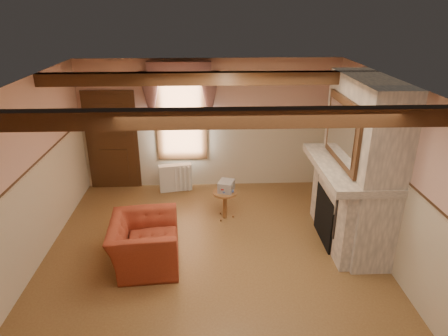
{
  "coord_description": "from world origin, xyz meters",
  "views": [
    {
      "loc": [
        -0.04,
        -5.29,
        3.83
      ],
      "look_at": [
        0.22,
        0.8,
        1.3
      ],
      "focal_mm": 32.0,
      "sensor_mm": 36.0,
      "label": 1
    }
  ],
  "objects_px": {
    "radiator": "(175,178)",
    "bowl": "(352,164)",
    "side_table": "(225,205)",
    "mantel_clock": "(337,143)",
    "armchair": "(145,243)",
    "oil_lamp": "(346,150)"
  },
  "relations": [
    {
      "from": "radiator",
      "to": "bowl",
      "type": "bearing_deg",
      "value": -47.38
    },
    {
      "from": "side_table",
      "to": "mantel_clock",
      "type": "height_order",
      "value": "mantel_clock"
    },
    {
      "from": "bowl",
      "to": "mantel_clock",
      "type": "height_order",
      "value": "mantel_clock"
    },
    {
      "from": "bowl",
      "to": "mantel_clock",
      "type": "relative_size",
      "value": 1.36
    },
    {
      "from": "armchair",
      "to": "oil_lamp",
      "type": "bearing_deg",
      "value": -80.23
    },
    {
      "from": "side_table",
      "to": "oil_lamp",
      "type": "distance_m",
      "value": 2.44
    },
    {
      "from": "armchair",
      "to": "bowl",
      "type": "height_order",
      "value": "bowl"
    },
    {
      "from": "radiator",
      "to": "bowl",
      "type": "relative_size",
      "value": 2.14
    },
    {
      "from": "mantel_clock",
      "to": "oil_lamp",
      "type": "xyz_separation_m",
      "value": [
        0.0,
        -0.47,
        0.04
      ]
    },
    {
      "from": "bowl",
      "to": "oil_lamp",
      "type": "distance_m",
      "value": 0.37
    },
    {
      "from": "bowl",
      "to": "oil_lamp",
      "type": "xyz_separation_m",
      "value": [
        0.0,
        0.35,
        0.1
      ]
    },
    {
      "from": "armchair",
      "to": "bowl",
      "type": "bearing_deg",
      "value": -86.17
    },
    {
      "from": "radiator",
      "to": "oil_lamp",
      "type": "height_order",
      "value": "oil_lamp"
    },
    {
      "from": "side_table",
      "to": "mantel_clock",
      "type": "bearing_deg",
      "value": -3.33
    },
    {
      "from": "armchair",
      "to": "radiator",
      "type": "relative_size",
      "value": 1.67
    },
    {
      "from": "oil_lamp",
      "to": "mantel_clock",
      "type": "bearing_deg",
      "value": 90.0
    },
    {
      "from": "oil_lamp",
      "to": "side_table",
      "type": "bearing_deg",
      "value": 163.47
    },
    {
      "from": "armchair",
      "to": "bowl",
      "type": "xyz_separation_m",
      "value": [
        3.3,
        0.47,
        1.08
      ]
    },
    {
      "from": "armchair",
      "to": "mantel_clock",
      "type": "bearing_deg",
      "value": -72.79
    },
    {
      "from": "mantel_clock",
      "to": "oil_lamp",
      "type": "bearing_deg",
      "value": -90.0
    },
    {
      "from": "bowl",
      "to": "oil_lamp",
      "type": "bearing_deg",
      "value": 90.0
    },
    {
      "from": "mantel_clock",
      "to": "oil_lamp",
      "type": "height_order",
      "value": "oil_lamp"
    }
  ]
}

